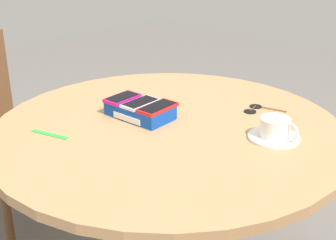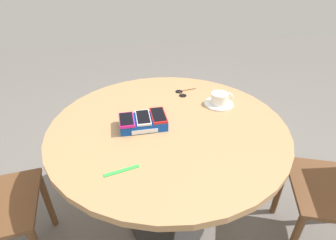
{
  "view_description": "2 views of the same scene",
  "coord_description": "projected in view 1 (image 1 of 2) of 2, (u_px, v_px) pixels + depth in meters",
  "views": [
    {
      "loc": [
        0.96,
        -1.01,
        1.34
      ],
      "look_at": [
        0.0,
        0.0,
        0.75
      ],
      "focal_mm": 50.0,
      "sensor_mm": 36.0,
      "label": 1
    },
    {
      "loc": [
        -0.15,
        -1.06,
        1.42
      ],
      "look_at": [
        0.0,
        0.0,
        0.75
      ],
      "focal_mm": 28.0,
      "sensor_mm": 36.0,
      "label": 2
    }
  ],
  "objects": [
    {
      "name": "round_table",
      "position": [
        168.0,
        154.0,
        1.57
      ],
      "size": [
        1.15,
        1.15,
        0.73
      ],
      "color": "#2D2D2D",
      "rests_on": "ground_plane"
    },
    {
      "name": "phone_box",
      "position": [
        140.0,
        111.0,
        1.58
      ],
      "size": [
        0.23,
        0.14,
        0.04
      ],
      "color": "#0F42AD",
      "rests_on": "round_table"
    },
    {
      "name": "phone_magenta",
      "position": [
        122.0,
        98.0,
        1.61
      ],
      "size": [
        0.07,
        0.13,
        0.01
      ],
      "color": "#D11975",
      "rests_on": "phone_box"
    },
    {
      "name": "phone_white",
      "position": [
        140.0,
        103.0,
        1.57
      ],
      "size": [
        0.07,
        0.14,
        0.01
      ],
      "color": "silver",
      "rests_on": "phone_box"
    },
    {
      "name": "phone_red",
      "position": [
        157.0,
        108.0,
        1.53
      ],
      "size": [
        0.08,
        0.14,
        0.01
      ],
      "color": "red",
      "rests_on": "phone_box"
    },
    {
      "name": "saucer",
      "position": [
        274.0,
        137.0,
        1.43
      ],
      "size": [
        0.16,
        0.16,
        0.01
      ],
      "primitive_type": "cylinder",
      "color": "white",
      "rests_on": "round_table"
    },
    {
      "name": "coffee_cup",
      "position": [
        276.0,
        127.0,
        1.42
      ],
      "size": [
        0.13,
        0.09,
        0.06
      ],
      "color": "white",
      "rests_on": "saucer"
    },
    {
      "name": "lanyard_strap",
      "position": [
        50.0,
        134.0,
        1.46
      ],
      "size": [
        0.14,
        0.05,
        0.0
      ],
      "primitive_type": "cube",
      "rotation": [
        0.0,
        0.0,
        0.28
      ],
      "color": "green",
      "rests_on": "round_table"
    },
    {
      "name": "sunglasses",
      "position": [
        255.0,
        109.0,
        1.65
      ],
      "size": [
        0.13,
        0.1,
        0.01
      ],
      "color": "black",
      "rests_on": "round_table"
    }
  ]
}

